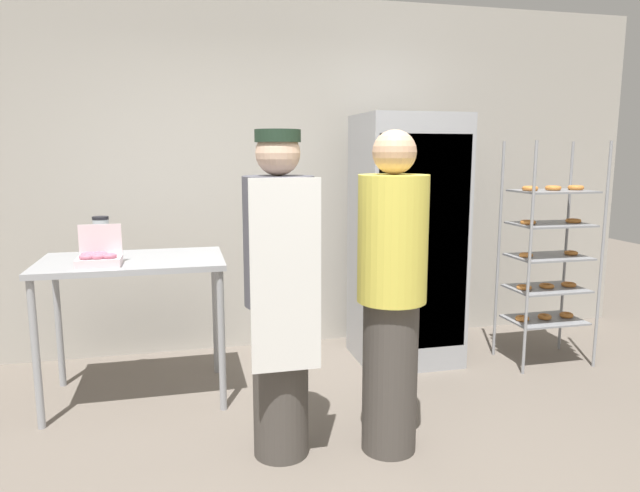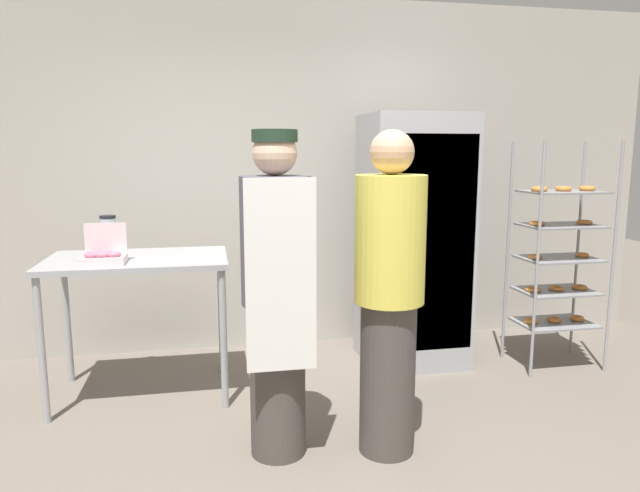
% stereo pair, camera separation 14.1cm
% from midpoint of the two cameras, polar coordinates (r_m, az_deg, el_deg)
% --- Properties ---
extents(ground_plane, '(14.00, 14.00, 0.00)m').
position_cam_midpoint_polar(ground_plane, '(3.01, 1.46, -22.61)').
color(ground_plane, '#6B6056').
extents(back_wall, '(6.40, 0.12, 2.79)m').
position_cam_midpoint_polar(back_wall, '(4.70, -5.45, 6.94)').
color(back_wall, '#ADA89E').
rests_on(back_wall, ground_plane).
extents(refrigerator, '(0.74, 0.68, 1.87)m').
position_cam_midpoint_polar(refrigerator, '(4.35, 7.74, 0.57)').
color(refrigerator, '#9EA0A5').
rests_on(refrigerator, ground_plane).
extents(baking_rack, '(0.62, 0.43, 1.67)m').
position_cam_midpoint_polar(baking_rack, '(4.58, 21.09, -0.90)').
color(baking_rack, '#93969B').
rests_on(baking_rack, ground_plane).
extents(prep_counter, '(1.13, 0.71, 0.93)m').
position_cam_midpoint_polar(prep_counter, '(3.84, -19.21, -2.79)').
color(prep_counter, '#9EA0A5').
rests_on(prep_counter, ground_plane).
extents(donut_box, '(0.25, 0.19, 0.24)m').
position_cam_midpoint_polar(donut_box, '(3.66, -22.30, -1.10)').
color(donut_box, silver).
rests_on(donut_box, prep_counter).
extents(blender_pitcher, '(0.13, 0.13, 0.25)m').
position_cam_midpoint_polar(blender_pitcher, '(4.05, -21.95, 0.79)').
color(blender_pitcher, '#99999E').
rests_on(blender_pitcher, prep_counter).
extents(person_baker, '(0.36, 0.38, 1.70)m').
position_cam_midpoint_polar(person_baker, '(2.93, -5.44, -4.62)').
color(person_baker, '#47423D').
rests_on(person_baker, ground_plane).
extents(person_customer, '(0.36, 0.36, 1.71)m').
position_cam_midpoint_polar(person_customer, '(2.99, 5.82, -4.68)').
color(person_customer, '#47423D').
rests_on(person_customer, ground_plane).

